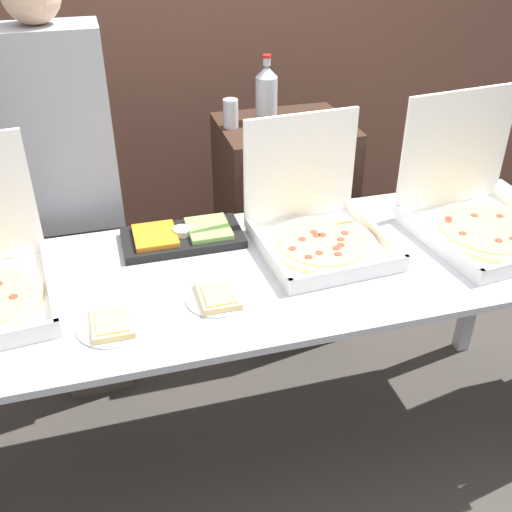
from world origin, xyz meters
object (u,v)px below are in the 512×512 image
pizza_box_near_left (317,225)px  pizza_box_far_left (480,210)px  soda_bottle (266,93)px  soda_can_silver (231,113)px  paper_plate_front_right (218,296)px  veggie_tray (182,236)px  person_guest_plaid (69,203)px  paper_plate_front_left (113,322)px

pizza_box_near_left → pizza_box_far_left: 0.62m
soda_bottle → soda_can_silver: bearing=-166.3°
pizza_box_near_left → paper_plate_front_right: pizza_box_near_left is taller
veggie_tray → soda_bottle: (0.50, 0.62, 0.30)m
pizza_box_far_left → person_guest_plaid: size_ratio=0.31×
soda_can_silver → person_guest_plaid: size_ratio=0.07×
soda_bottle → soda_can_silver: size_ratio=2.32×
pizza_box_near_left → pizza_box_far_left: pizza_box_far_left is taller
pizza_box_far_left → soda_bottle: (-0.57, 0.84, 0.24)m
veggie_tray → person_guest_plaid: person_guest_plaid is taller
pizza_box_near_left → paper_plate_front_right: bearing=-154.3°
pizza_box_near_left → soda_can_silver: bearing=96.8°
pizza_box_near_left → person_guest_plaid: person_guest_plaid is taller
person_guest_plaid → pizza_box_near_left: bearing=149.4°
pizza_box_near_left → soda_can_silver: size_ratio=3.82×
pizza_box_near_left → veggie_tray: (-0.46, 0.14, -0.05)m
paper_plate_front_left → veggie_tray: size_ratio=0.50×
veggie_tray → soda_bottle: bearing=51.4°
pizza_box_near_left → veggie_tray: pizza_box_near_left is taller
pizza_box_far_left → pizza_box_near_left: bearing=166.8°
paper_plate_front_right → soda_can_silver: bearing=73.8°
paper_plate_front_right → veggie_tray: veggie_tray is taller
paper_plate_front_right → veggie_tray: bearing=96.9°
paper_plate_front_right → paper_plate_front_left: (-0.33, -0.05, -0.00)m
pizza_box_far_left → person_guest_plaid: (-1.46, 0.57, -0.05)m
pizza_box_far_left → veggie_tray: (-1.07, 0.21, -0.06)m
pizza_box_far_left → paper_plate_front_left: size_ratio=2.55×
pizza_box_near_left → veggie_tray: 0.49m
paper_plate_front_left → veggie_tray: bearing=56.6°
paper_plate_front_left → person_guest_plaid: bearing=97.8°
person_guest_plaid → veggie_tray: bearing=137.4°
pizza_box_near_left → paper_plate_front_left: 0.80m
pizza_box_near_left → pizza_box_far_left: (0.61, -0.07, 0.01)m
pizza_box_far_left → veggie_tray: size_ratio=1.28×
paper_plate_front_left → soda_bottle: (0.78, 1.05, 0.31)m
pizza_box_far_left → veggie_tray: 1.10m
paper_plate_front_left → veggie_tray: veggie_tray is taller
paper_plate_front_left → pizza_box_far_left: bearing=8.9°
pizza_box_far_left → paper_plate_front_right: bearing=-177.6°
veggie_tray → person_guest_plaid: bearing=137.4°
paper_plate_front_right → soda_bottle: bearing=65.7°
soda_bottle → person_guest_plaid: size_ratio=0.16×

